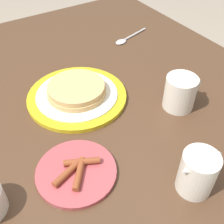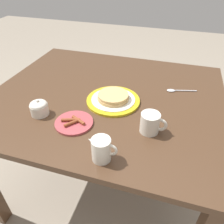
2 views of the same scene
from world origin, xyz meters
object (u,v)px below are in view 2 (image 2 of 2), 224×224
(spoon, at_px, (176,90))
(pancake_plate, at_px, (113,99))
(side_plate_bacon, at_px, (74,122))
(creamer_pitcher, at_px, (101,149))
(coffee_mug, at_px, (151,123))
(sugar_bowl, at_px, (39,108))

(spoon, bearing_deg, pancake_plate, -146.45)
(pancake_plate, relative_size, side_plate_bacon, 1.59)
(side_plate_bacon, height_order, creamer_pitcher, creamer_pitcher)
(pancake_plate, height_order, coffee_mug, coffee_mug)
(coffee_mug, relative_size, creamer_pitcher, 0.99)
(pancake_plate, height_order, side_plate_bacon, pancake_plate)
(coffee_mug, bearing_deg, creamer_pitcher, -125.73)
(sugar_bowl, distance_m, spoon, 0.71)
(creamer_pitcher, relative_size, sugar_bowl, 1.36)
(side_plate_bacon, bearing_deg, creamer_pitcher, -40.11)
(sugar_bowl, bearing_deg, pancake_plate, 34.16)
(pancake_plate, bearing_deg, creamer_pitcher, -79.69)
(pancake_plate, distance_m, sugar_bowl, 0.36)
(spoon, bearing_deg, sugar_bowl, -146.15)
(side_plate_bacon, xyz_separation_m, sugar_bowl, (-0.18, 0.02, 0.03))
(spoon, bearing_deg, coffee_mug, -102.99)
(pancake_plate, height_order, creamer_pitcher, creamer_pitcher)
(side_plate_bacon, distance_m, spoon, 0.59)
(side_plate_bacon, xyz_separation_m, creamer_pitcher, (0.18, -0.15, 0.04))
(sugar_bowl, bearing_deg, creamer_pitcher, -25.37)
(pancake_plate, distance_m, coffee_mug, 0.27)
(creamer_pitcher, relative_size, spoon, 0.70)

